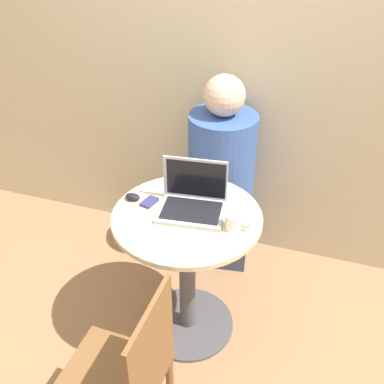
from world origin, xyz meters
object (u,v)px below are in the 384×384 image
at_px(chair_empty, 127,379).
at_px(person_seated, 222,186).
at_px(cell_phone, 149,202).
at_px(laptop, 193,201).

distance_m(chair_empty, person_seated, 1.37).
bearing_deg(cell_phone, chair_empty, -75.60).
xyz_separation_m(cell_phone, chair_empty, (0.18, -0.72, -0.33)).
bearing_deg(laptop, person_seated, 91.63).
xyz_separation_m(laptop, person_seated, (-0.02, 0.63, -0.31)).
bearing_deg(chair_empty, cell_phone, 104.40).
xyz_separation_m(cell_phone, person_seated, (0.20, 0.65, -0.27)).
relative_size(laptop, chair_empty, 0.38).
distance_m(laptop, cell_phone, 0.22).
relative_size(laptop, cell_phone, 3.37).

